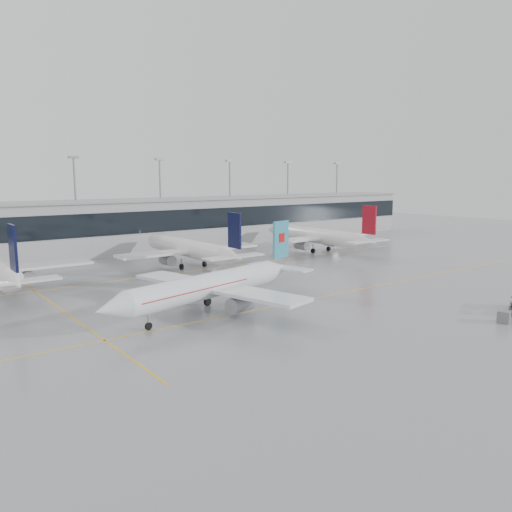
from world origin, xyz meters
TOP-DOWN VIEW (x-y plane):
  - ground at (0.00, 0.00)m, footprint 320.00×320.00m
  - taxi_line_main at (0.00, 0.00)m, footprint 120.00×0.25m
  - taxi_line_north at (0.00, 30.00)m, footprint 120.00×0.25m
  - taxi_line_cross at (-30.00, 15.00)m, footprint 0.25×60.00m
  - terminal at (0.00, 62.00)m, footprint 180.00×15.00m
  - terminal_glass at (0.00, 54.45)m, footprint 180.00×0.20m
  - terminal_roof at (0.00, 62.00)m, footprint 182.00×16.00m
  - light_masts at (0.00, 68.00)m, footprint 156.40×1.00m
  - air_canada_jet at (-13.58, 3.25)m, footprint 35.20×28.33m
  - parked_jet_c at (-0.00, 33.69)m, footprint 29.64×36.96m
  - parked_jet_d at (35.00, 33.69)m, footprint 29.64×36.96m
  - gse_unit at (11.70, -23.12)m, footprint 1.82×1.75m

SIDE VIEW (x-z plane):
  - ground at x=0.00m, z-range 0.00..0.00m
  - taxi_line_main at x=0.00m, z-range 0.00..0.01m
  - taxi_line_north at x=0.00m, z-range 0.00..0.01m
  - taxi_line_cross at x=-30.00m, z-range 0.00..0.01m
  - gse_unit at x=11.70m, z-range 0.00..1.49m
  - air_canada_jet at x=-13.58m, z-range -2.03..9.01m
  - parked_jet_c at x=0.00m, z-range -2.15..9.57m
  - parked_jet_d at x=35.00m, z-range -2.15..9.57m
  - terminal at x=0.00m, z-range 0.00..12.00m
  - terminal_glass at x=0.00m, z-range 5.00..10.00m
  - terminal_roof at x=0.00m, z-range 12.00..12.40m
  - light_masts at x=0.00m, z-range 2.04..24.64m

